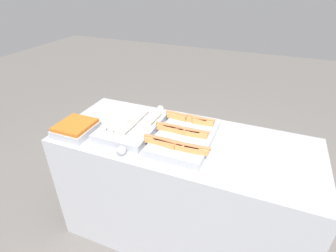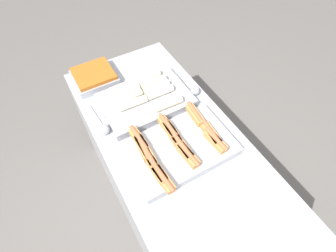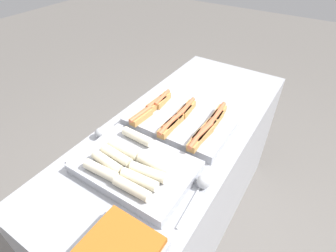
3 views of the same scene
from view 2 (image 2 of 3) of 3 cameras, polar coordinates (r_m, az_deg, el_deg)
name	(u,v)px [view 2 (image 2 of 3)]	position (r m, az deg, el deg)	size (l,w,h in m)	color
ground_plane	(175,210)	(2.23, 1.52, -17.79)	(12.00, 12.00, 0.00)	slate
counter	(176,186)	(1.80, 1.83, -12.96)	(1.75, 0.73, 0.92)	#A8AAB2
tray_hotdogs	(178,147)	(1.36, 2.22, -4.67)	(0.42, 0.55, 0.10)	#A8AAB2
tray_wraps	(145,98)	(1.58, -4.97, 6.08)	(0.36, 0.52, 0.09)	#A8AAB2
tray_side_front	(94,77)	(1.77, -15.75, 10.28)	(0.24, 0.26, 0.07)	#A8AAB2
serving_spoon_near	(103,129)	(1.48, -13.87, -0.54)	(0.26, 0.06, 0.06)	#B2B5BA
serving_spoon_far	(194,90)	(1.64, 5.64, 7.84)	(0.26, 0.06, 0.06)	#B2B5BA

